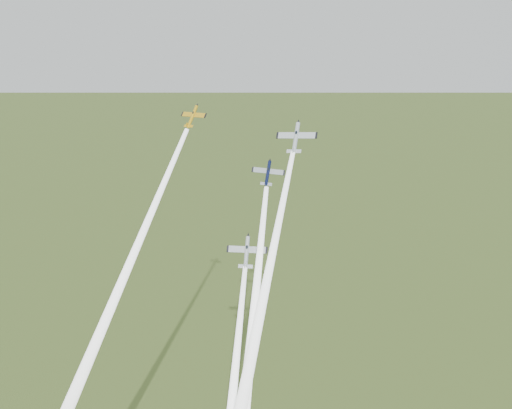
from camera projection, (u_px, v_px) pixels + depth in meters
name	position (u px, v px, depth m)	size (l,w,h in m)	color
plane_yellow	(193.00, 116.00, 137.30)	(6.67, 6.61, 1.04)	gold
smoke_trail_yellow	(122.00, 281.00, 127.58)	(2.68, 2.68, 69.24)	white
plane_navy	(268.00, 173.00, 132.84)	(6.95, 6.90, 1.09)	#0B1233
smoke_trail_navy	(252.00, 337.00, 120.97)	(2.68, 2.68, 61.48)	white
plane_silver_right	(296.00, 138.00, 129.43)	(8.58, 8.51, 1.34)	silver
smoke_trail_silver_right	(261.00, 311.00, 117.76)	(2.68, 2.68, 65.40)	white
plane_silver_low	(247.00, 252.00, 134.46)	(8.69, 8.62, 1.36)	silver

